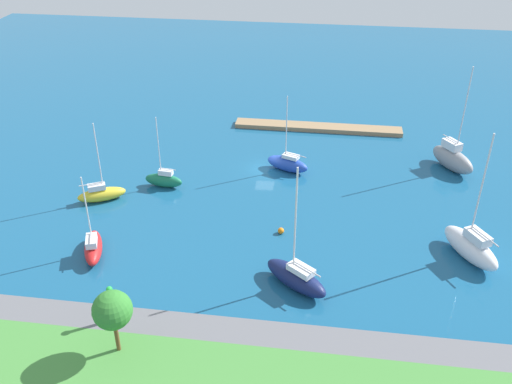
% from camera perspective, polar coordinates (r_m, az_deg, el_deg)
% --- Properties ---
extents(water, '(160.00, 160.00, 0.00)m').
position_cam_1_polar(water, '(76.25, 0.90, 2.30)').
color(water, '#19567F').
rests_on(water, ground).
extents(pier_dock, '(25.78, 2.68, 0.66)m').
position_cam_1_polar(pier_dock, '(88.50, 6.30, 6.54)').
color(pier_dock, '#997A56').
rests_on(pier_dock, ground).
extents(breakwater, '(74.21, 3.50, 1.31)m').
position_cam_1_polar(breakwater, '(50.35, -3.80, -14.36)').
color(breakwater, slate).
rests_on(breakwater, ground).
extents(harbor_beacon, '(0.56, 0.56, 3.73)m').
position_cam_1_polar(harbor_beacon, '(50.82, -14.48, -10.67)').
color(harbor_beacon, silver).
rests_on(harbor_beacon, breakwater).
extents(park_tree_west, '(3.23, 3.23, 5.92)m').
position_cam_1_polar(park_tree_west, '(46.62, -14.38, -11.56)').
color(park_tree_west, brown).
rests_on(park_tree_west, shoreline_park).
extents(sailboat_green_far_north, '(5.07, 1.89, 9.58)m').
position_cam_1_polar(sailboat_green_far_north, '(72.66, -9.35, 1.26)').
color(sailboat_green_far_north, '#19724C').
rests_on(sailboat_green_far_north, water).
extents(sailboat_blue_lone_north, '(6.26, 4.07, 10.57)m').
position_cam_1_polar(sailboat_blue_lone_north, '(75.61, 3.22, 2.93)').
color(sailboat_blue_lone_north, '#2347B2').
rests_on(sailboat_blue_lone_north, water).
extents(sailboat_navy_along_channel, '(7.27, 6.31, 13.15)m').
position_cam_1_polar(sailboat_navy_along_channel, '(55.44, 4.10, -8.60)').
color(sailboat_navy_along_channel, '#141E4C').
rests_on(sailboat_navy_along_channel, water).
extents(sailboat_yellow_west_end, '(5.98, 4.27, 10.27)m').
position_cam_1_polar(sailboat_yellow_west_end, '(71.37, -15.43, -0.15)').
color(sailboat_yellow_west_end, yellow).
rests_on(sailboat_yellow_west_end, water).
extents(sailboat_gray_inner_mooring, '(5.95, 7.35, 14.42)m').
position_cam_1_polar(sailboat_gray_inner_mooring, '(80.20, 19.32, 3.27)').
color(sailboat_gray_inner_mooring, gray).
rests_on(sailboat_gray_inner_mooring, water).
extents(sailboat_white_center_basin, '(5.95, 7.94, 14.21)m').
position_cam_1_polar(sailboat_white_center_basin, '(62.94, 20.98, -5.17)').
color(sailboat_white_center_basin, white).
rests_on(sailboat_white_center_basin, water).
extents(sailboat_red_lone_south, '(3.77, 6.30, 9.25)m').
position_cam_1_polar(sailboat_red_lone_south, '(61.97, -16.21, -5.37)').
color(sailboat_red_lone_south, red).
rests_on(sailboat_red_lone_south, water).
extents(mooring_buoy_orange, '(0.71, 0.71, 0.71)m').
position_cam_1_polar(mooring_buoy_orange, '(63.20, 2.55, -3.95)').
color(mooring_buoy_orange, orange).
rests_on(mooring_buoy_orange, water).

